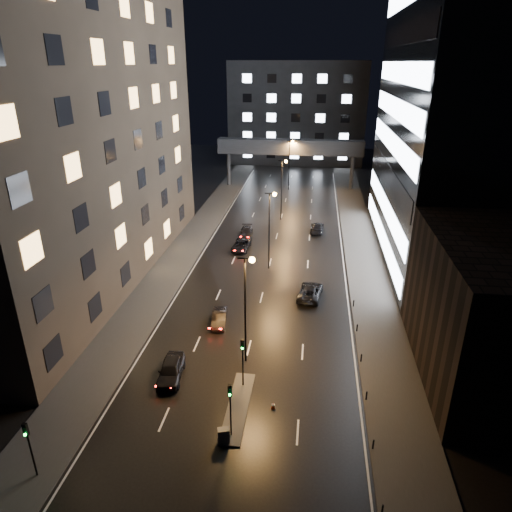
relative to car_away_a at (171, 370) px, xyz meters
The scene contains 25 objects.
ground 35.67m from the car_away_a, 80.50° to the left, with size 160.00×160.00×0.00m, color black.
sidewalk_left 30.90m from the car_away_a, 102.37° to the left, with size 5.00×110.00×0.15m, color #383533.
sidewalk_right 35.34m from the car_away_a, 58.65° to the left, with size 5.00×110.00×0.15m, color #383533.
building_left 31.82m from the car_away_a, 130.92° to the left, with size 15.00×48.00×40.00m, color #2D2319.
building_right_low 26.73m from the car_away_a, ahead, with size 10.00×18.00×12.00m, color black.
building_right_glass 48.95m from the car_away_a, 45.27° to the left, with size 20.00×36.00×45.00m, color black.
building_far 94.09m from the car_away_a, 86.39° to the left, with size 34.00×14.00×25.00m, color #333335.
skybridge 65.87m from the car_away_a, 84.84° to the left, with size 30.00×3.00×10.00m.
median_island 6.84m from the car_away_a, 24.58° to the right, with size 1.60×8.00×0.15m, color #383533.
traffic_signal_near 6.60m from the car_away_a, ahead, with size 0.28×0.34×4.40m.
traffic_signal_far 8.81m from the car_away_a, 43.34° to the right, with size 0.28×0.34×4.40m.
traffic_signal_corner 12.39m from the car_away_a, 117.40° to the right, with size 0.28×0.34×4.40m.
bollard_row 16.17m from the car_away_a, ahead, with size 0.12×25.12×0.90m.
streetlight_near 8.89m from the car_away_a, 27.69° to the left, with size 1.45×0.50×10.15m.
streetlight_mid_a 24.62m from the car_away_a, 75.38° to the left, with size 1.45×0.50×10.15m.
streetlight_mid_b 43.96m from the car_away_a, 82.03° to the left, with size 1.45×0.50×10.15m.
streetlight_far 63.72m from the car_away_a, 84.53° to the left, with size 1.45×0.50×10.15m.
car_away_a is the anchor object (origin of this frame).
car_away_b 9.30m from the car_away_a, 75.86° to the left, with size 1.38×3.96×1.30m, color black.
car_away_c 29.01m from the car_away_a, 87.39° to the left, with size 2.21×4.79×1.33m, color black.
car_away_d 34.42m from the car_away_a, 87.86° to the left, with size 1.86×4.59×1.33m, color black.
car_toward_a 19.58m from the car_away_a, 54.59° to the left, with size 2.43×5.28×1.47m, color black.
car_toward_b 39.80m from the car_away_a, 72.46° to the left, with size 2.02×4.97×1.44m, color black.
utility_cabinet 8.72m from the car_away_a, 48.46° to the right, with size 0.82×0.51×1.13m, color #47474A.
cone_a 9.27m from the car_away_a, 16.36° to the right, with size 0.32×0.32×0.57m, color #E9420C.
Camera 1 is at (5.26, -25.48, 24.67)m, focal length 32.00 mm.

